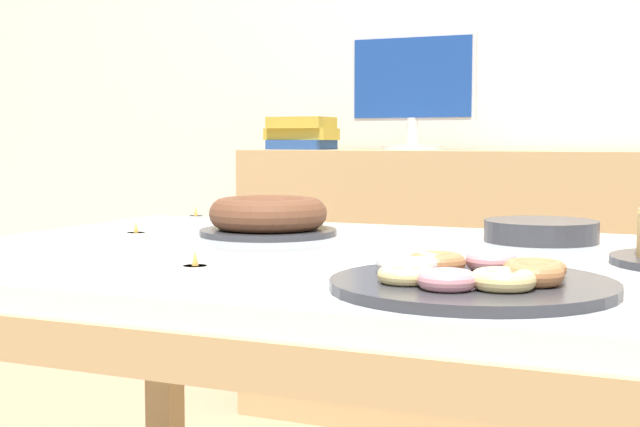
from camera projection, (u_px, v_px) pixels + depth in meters
wall_back at (538, 32)px, 3.04m from camera, size 8.00×0.10×2.60m
dining_table at (348, 305)px, 1.50m from camera, size 1.47×1.03×0.74m
sideboard at (516, 292)px, 2.83m from camera, size 1.78×0.44×0.90m
computer_monitor at (412, 92)px, 2.92m from camera, size 0.42×0.20×0.38m
book_stack at (302, 133)px, 3.09m from camera, size 0.23×0.18×0.11m
cake_golden_bundt at (268, 217)px, 1.77m from camera, size 0.27×0.27×0.07m
pastry_platter at (471, 279)px, 1.12m from camera, size 0.36×0.36×0.04m
plate_stack at (541, 231)px, 1.65m from camera, size 0.21×0.21×0.04m
tealight_centre at (135, 236)px, 1.66m from camera, size 0.04×0.04×0.04m
tealight_near_front at (195, 270)px, 1.23m from camera, size 0.04×0.04×0.04m
tealight_right_edge at (196, 218)px, 2.03m from camera, size 0.04×0.04×0.04m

